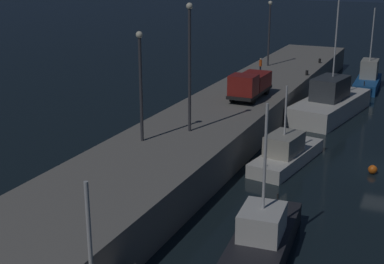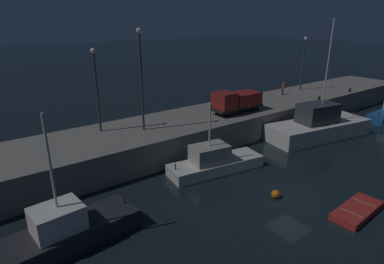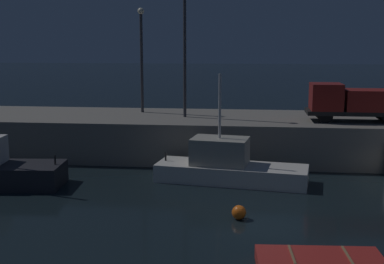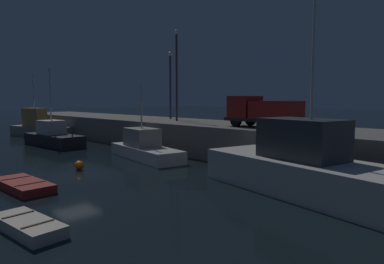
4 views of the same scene
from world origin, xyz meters
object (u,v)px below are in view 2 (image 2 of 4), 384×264
object	(u,v)px
utility_truck	(236,101)
dockworker	(283,88)
fishing_trawler_red	(214,162)
lamp_post_east	(141,73)
fishing_trawler_green	(67,231)
mooring_buoy_mid	(276,194)
bollard_west	(350,90)
lamp_post_west	(96,84)
bollard_central	(319,98)
lamp_post_central	(303,59)
fishing_boat_blue	(318,126)
rowboat_blue_far	(357,210)

from	to	relation	value
utility_truck	dockworker	xyz separation A→B (m)	(10.68, 2.43, -0.32)
fishing_trawler_red	lamp_post_east	xyz separation A→B (m)	(-3.06, 6.06, 6.74)
fishing_trawler_green	mooring_buoy_mid	distance (m)	13.67
utility_truck	bollard_west	distance (m)	19.27
lamp_post_east	dockworker	bearing A→B (deg)	4.41
lamp_post_west	utility_truck	xyz separation A→B (m)	(13.67, -2.72, -2.96)
fishing_trawler_red	bollard_central	size ratio (longest dim) A/B	16.93
fishing_trawler_green	bollard_west	world-z (taller)	fishing_trawler_green
lamp_post_east	lamp_post_central	world-z (taller)	lamp_post_east
lamp_post_east	utility_truck	world-z (taller)	lamp_post_east
fishing_boat_blue	mooring_buoy_mid	size ratio (longest dim) A/B	19.57
lamp_post_west	utility_truck	world-z (taller)	lamp_post_west
mooring_buoy_mid	bollard_west	world-z (taller)	bollard_west
fishing_boat_blue	utility_truck	distance (m)	9.01
fishing_trawler_green	bollard_west	distance (m)	39.43
lamp_post_west	bollard_west	world-z (taller)	lamp_post_west
fishing_trawler_green	rowboat_blue_far	world-z (taller)	fishing_trawler_green
mooring_buoy_mid	lamp_post_central	distance (m)	26.74
fishing_boat_blue	rowboat_blue_far	size ratio (longest dim) A/B	2.82
fishing_boat_blue	lamp_post_east	world-z (taller)	fishing_boat_blue
fishing_trawler_green	utility_truck	xyz separation A→B (m)	(19.85, 7.44, 2.92)
lamp_post_east	fishing_trawler_green	bearing A→B (deg)	-138.75
lamp_post_central	dockworker	bearing A→B (deg)	-173.13
lamp_post_west	lamp_post_east	bearing A→B (deg)	-30.86
utility_truck	lamp_post_east	bearing A→B (deg)	175.62
rowboat_blue_far	lamp_post_west	size ratio (longest dim) A/B	0.60
utility_truck	bollard_central	bearing A→B (deg)	-10.53
fishing_trawler_green	bollard_central	size ratio (longest dim) A/B	16.17
dockworker	lamp_post_west	bearing A→B (deg)	179.32
bollard_central	utility_truck	bearing A→B (deg)	169.47
utility_truck	bollard_central	xyz separation A→B (m)	(11.72, -2.18, -0.98)
fishing_trawler_red	fishing_boat_blue	size ratio (longest dim) A/B	0.69
lamp_post_west	bollard_west	distance (m)	33.38
lamp_post_east	lamp_post_central	size ratio (longest dim) A/B	1.23
fishing_trawler_red	bollard_west	world-z (taller)	fishing_trawler_red
rowboat_blue_far	bollard_west	distance (m)	26.90
mooring_buoy_mid	utility_truck	bearing A→B (deg)	58.85
lamp_post_east	dockworker	distance (m)	21.59
bollard_west	bollard_central	distance (m)	7.43
lamp_post_west	lamp_post_central	distance (m)	28.80
mooring_buoy_mid	rowboat_blue_far	bearing A→B (deg)	-58.05
fishing_trawler_red	mooring_buoy_mid	bearing A→B (deg)	-83.05
fishing_trawler_red	bollard_west	bearing A→B (deg)	7.13
fishing_trawler_green	dockworker	xyz separation A→B (m)	(30.53, 9.87, 2.59)
fishing_trawler_green	utility_truck	bearing A→B (deg)	20.54
fishing_trawler_red	fishing_trawler_green	bearing A→B (deg)	-170.06
fishing_boat_blue	utility_truck	bearing A→B (deg)	139.32
utility_truck	bollard_west	world-z (taller)	utility_truck
rowboat_blue_far	dockworker	size ratio (longest dim) A/B	2.67
bollard_west	lamp_post_east	bearing A→B (deg)	174.72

